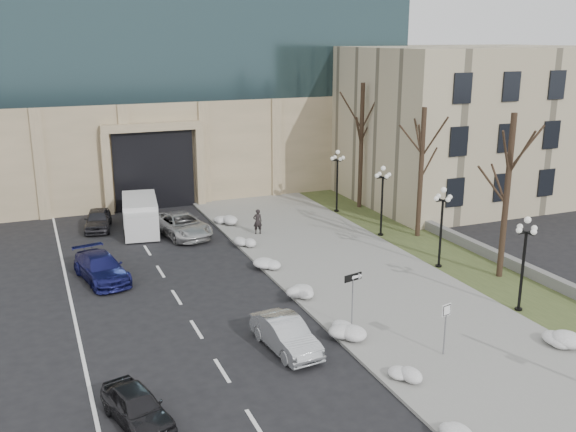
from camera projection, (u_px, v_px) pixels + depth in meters
name	position (u px, v px, depth m)	size (l,w,h in m)	color
ground	(450.00, 415.00, 22.41)	(160.00, 160.00, 0.00)	black
sidewalk	(352.00, 270.00, 36.14)	(9.00, 40.00, 0.12)	gray
curb	(277.00, 281.00, 34.49)	(0.30, 40.00, 0.14)	gray
grass_strip	(447.00, 256.00, 38.53)	(4.00, 40.00, 0.10)	#3C4824
stone_wall	(455.00, 238.00, 40.96)	(0.50, 30.00, 0.70)	slate
classical_building	(471.00, 120.00, 53.77)	(22.00, 18.12, 12.00)	tan
car_a	(137.00, 407.00, 21.77)	(1.48, 3.68, 1.25)	black
car_b	(286.00, 335.00, 26.90)	(1.46, 4.19, 1.38)	#B1B5BA
car_c	(101.00, 268.00, 34.58)	(2.02, 4.96, 1.44)	navy
car_d	(182.00, 225.00, 42.34)	(2.52, 5.47, 1.52)	#B3B3B3
car_e	(98.00, 219.00, 43.79)	(1.66, 4.11, 1.40)	#2E2D32
pedestrian	(258.00, 221.00, 42.38)	(0.61, 0.40, 1.68)	black
box_truck	(140.00, 215.00, 43.68)	(3.10, 6.72, 2.06)	silver
one_way_sign	(356.00, 283.00, 28.33)	(1.02, 0.35, 2.71)	slate
keep_sign	(446.00, 318.00, 26.01)	(0.50, 0.16, 2.34)	slate
snow_clump_b	(397.00, 373.00, 24.57)	(1.10, 1.60, 0.36)	silver
snow_clump_c	(342.00, 332.00, 28.00)	(1.10, 1.60, 0.36)	silver
snow_clump_d	(300.00, 291.00, 32.52)	(1.10, 1.60, 0.36)	silver
snow_clump_e	(268.00, 264.00, 36.43)	(1.10, 1.60, 0.36)	silver
snow_clump_f	(247.00, 242.00, 40.30)	(1.10, 1.60, 0.36)	silver
snow_clump_g	(224.00, 221.00, 44.83)	(1.10, 1.60, 0.36)	silver
snow_clump_h	(558.00, 338.00, 27.47)	(1.10, 1.60, 0.36)	silver
lamppost_a	(524.00, 251.00, 29.97)	(1.18, 1.18, 4.76)	black
lamppost_b	(442.00, 216.00, 35.75)	(1.18, 1.18, 4.76)	black
lamppost_c	(382.00, 191.00, 41.54)	(1.18, 1.18, 4.76)	black
lamppost_d	(337.00, 172.00, 47.33)	(1.18, 1.18, 4.76)	black
tree_near	(509.00, 174.00, 33.59)	(3.20, 3.20, 9.00)	black
tree_mid	(422.00, 155.00, 40.80)	(3.20, 3.20, 8.50)	black
tree_far	(362.00, 128.00, 47.75)	(3.20, 3.20, 9.50)	black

